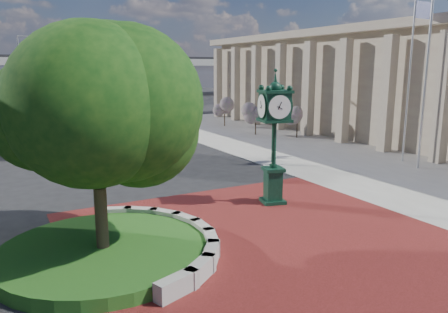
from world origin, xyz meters
TOP-DOWN VIEW (x-y plane):
  - ground at (0.00, 0.00)m, footprint 200.00×200.00m
  - plaza at (0.00, -1.00)m, footprint 12.00×12.00m
  - sidewalk at (16.00, 10.00)m, footprint 20.00×50.00m
  - planter_wall at (-2.71, -0.00)m, footprint 2.96×6.77m
  - grass_bed at (-5.00, 0.00)m, footprint 6.10×6.10m
  - civic_building at (23.60, 12.00)m, footprint 17.35×44.00m
  - overpass at (-0.22, 70.00)m, footprint 90.00×12.00m
  - tree_planter at (-5.00, 0.00)m, footprint 5.20×5.20m
  - tree_street at (-4.00, 18.00)m, footprint 4.40×4.40m
  - post_clock at (2.47, 2.12)m, footprint 1.33×1.33m
  - parked_car at (0.08, 37.81)m, footprint 2.54×4.64m
  - flagpole_a at (13.25, 3.55)m, footprint 1.81×0.27m
  - flagpole_b at (13.97, 5.18)m, footprint 1.49×0.17m
  - street_lamp_near at (4.27, 24.37)m, footprint 1.86×0.35m
  - street_lamp_far at (-3.71, 44.41)m, footprint 2.06×0.40m
  - shrub_near at (13.99, 15.45)m, footprint 1.20×1.20m
  - shrub_mid at (11.89, 18.32)m, footprint 1.20×1.20m
  - shrub_far at (12.19, 24.32)m, footprint 1.20×1.20m

SIDE VIEW (x-z plane):
  - ground at x=0.00m, z-range 0.00..0.00m
  - plaza at x=0.00m, z-range 0.00..0.04m
  - sidewalk at x=16.00m, z-range 0.00..0.04m
  - grass_bed at x=-5.00m, z-range 0.00..0.40m
  - planter_wall at x=-2.71m, z-range 0.00..0.54m
  - parked_car at x=0.08m, z-range 0.00..1.50m
  - shrub_near at x=13.99m, z-range 0.49..2.69m
  - shrub_mid at x=11.89m, z-range 0.49..2.69m
  - shrub_far at x=12.19m, z-range 0.49..2.69m
  - post_clock at x=2.47m, z-range 0.27..5.68m
  - tree_street at x=-4.00m, z-range 0.52..5.96m
  - tree_planter at x=-5.00m, z-range 0.56..6.89m
  - civic_building at x=23.60m, z-range 0.03..8.63m
  - street_lamp_near at x=4.27m, z-range 0.71..9.00m
  - flagpole_b at x=13.97m, z-range 0.12..9.65m
  - street_lamp_far at x=-3.71m, z-range 0.79..9.96m
  - flagpole_a at x=13.25m, z-range 0.14..11.74m
  - overpass at x=-0.22m, z-range 2.79..10.29m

